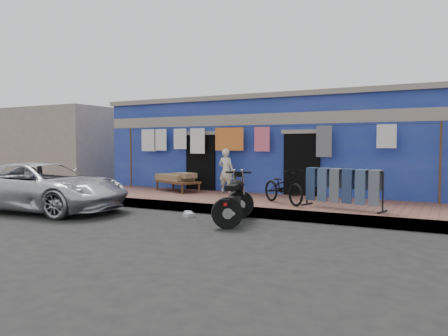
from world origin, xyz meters
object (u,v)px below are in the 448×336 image
car (43,186)px  seated_person (226,171)px  charpoy (177,182)px  motorcycle (234,198)px  bicycle (283,183)px  jeans_rack (343,188)px

car → seated_person: 5.34m
charpoy → motorcycle: bearing=-40.5°
bicycle → car: bearing=149.8°
car → bicycle: (5.76, 2.60, 0.12)m
jeans_rack → motorcycle: bearing=-140.2°
car → seated_person: size_ratio=3.41×
bicycle → jeans_rack: 1.53m
car → motorcycle: (5.27, 0.78, -0.10)m
seated_person → bicycle: seated_person is taller
car → bicycle: car is taller
seated_person → motorcycle: seated_person is taller
jeans_rack → bicycle: bearing=174.9°
car → charpoy: car is taller
motorcycle → jeans_rack: bearing=25.0°
charpoy → bicycle: bearing=-17.1°
car → seated_person: (3.25, 4.23, 0.28)m
seated_person → motorcycle: bearing=122.2°
bicycle → jeans_rack: size_ratio=0.80×
charpoy → jeans_rack: bearing=-14.0°
car → charpoy: size_ratio=2.45×
car → jeans_rack: car is taller
motorcycle → charpoy: size_ratio=0.96×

